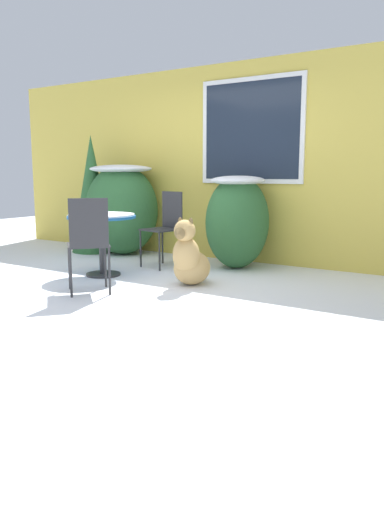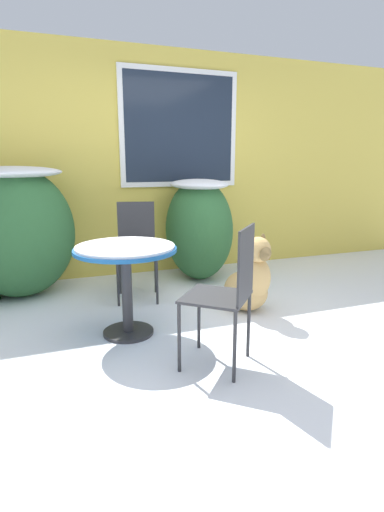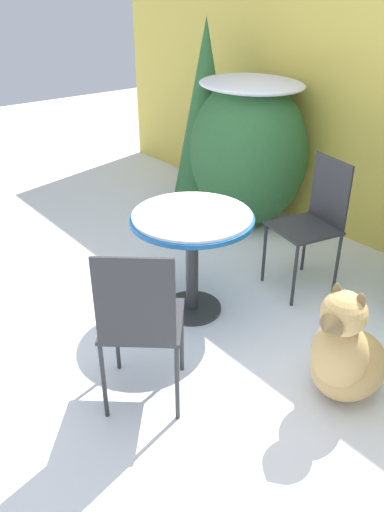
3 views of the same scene
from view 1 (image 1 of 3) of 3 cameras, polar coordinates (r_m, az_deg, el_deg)
ground_plane at (r=5.41m, az=-7.76°, el=-3.61°), size 16.00×16.00×0.00m
house_wall at (r=7.07m, az=4.04°, el=10.71°), size 8.00×0.10×2.68m
shrub_left at (r=7.56m, az=-8.06°, el=5.51°), size 1.14×0.99×1.34m
shrub_middle at (r=6.42m, az=5.23°, el=4.18°), size 0.77×0.96×1.18m
evergreen_bush at (r=7.89m, az=-11.33°, el=6.94°), size 0.67×0.67×1.78m
patio_table at (r=6.01m, az=-10.26°, el=3.42°), size 0.81×0.81×0.74m
patio_chair_near_table at (r=6.52m, az=-3.06°, el=3.58°), size 0.49×0.49×0.98m
patio_chair_far_side at (r=5.11m, az=-11.75°, el=1.76°), size 0.58×0.58×0.98m
dog at (r=5.42m, az=-0.28°, el=-0.47°), size 0.44×0.68×0.75m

